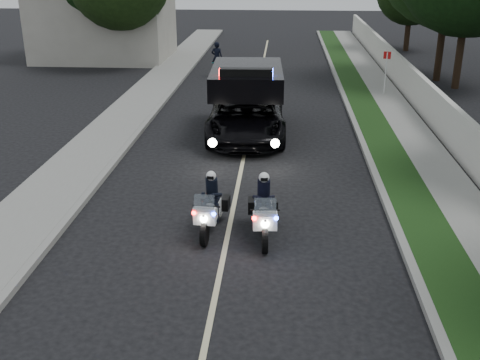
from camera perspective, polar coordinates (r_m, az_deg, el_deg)
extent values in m
plane|color=black|center=(12.39, -2.05, -9.44)|extent=(120.00, 120.00, 0.00)
cube|color=gray|center=(21.69, 11.70, 4.20)|extent=(0.20, 60.00, 0.15)
cube|color=#193814|center=(21.80, 13.53, 4.14)|extent=(1.20, 60.00, 0.16)
cube|color=gray|center=(22.05, 16.87, 4.00)|extent=(1.40, 60.00, 0.16)
cube|color=beige|center=(22.11, 19.59, 5.54)|extent=(0.22, 60.00, 1.50)
cube|color=gray|center=(22.15, -9.89, 4.69)|extent=(0.20, 60.00, 0.15)
cube|color=gray|center=(22.44, -12.63, 4.71)|extent=(2.00, 60.00, 0.16)
cube|color=#A8A396|center=(38.35, -13.38, 16.69)|extent=(8.00, 6.00, 7.00)
cube|color=#BFB78C|center=(21.56, 0.79, 4.34)|extent=(0.12, 50.00, 0.01)
imported|color=black|center=(21.66, 0.64, 4.42)|extent=(2.99, 6.06, 2.89)
imported|color=black|center=(32.28, -2.26, 10.13)|extent=(0.74, 1.67, 0.85)
imported|color=black|center=(32.28, -2.26, 10.13)|extent=(0.65, 0.47, 1.67)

